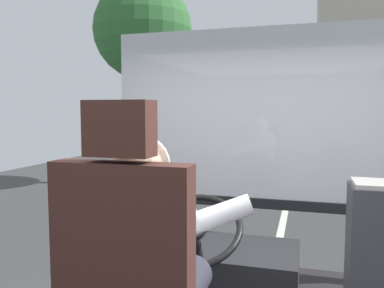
% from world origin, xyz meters
% --- Properties ---
extents(ground, '(18.00, 44.00, 0.06)m').
position_xyz_m(ground, '(0.00, 8.80, -0.02)').
color(ground, '#393939').
extents(bus_driver, '(0.77, 0.56, 0.74)m').
position_xyz_m(bus_driver, '(-0.22, -0.25, 1.40)').
color(bus_driver, '#282833').
rests_on(bus_driver, driver_seat).
extents(steering_console, '(1.10, 0.99, 0.79)m').
position_xyz_m(steering_console, '(-0.22, 0.80, 0.90)').
color(steering_console, black).
rests_on(steering_console, bus_floor).
extents(fare_box, '(0.27, 0.26, 0.95)m').
position_xyz_m(fare_box, '(0.69, 0.36, 1.15)').
color(fare_box, '#333338').
rests_on(fare_box, bus_floor).
extents(windshield_panel, '(2.50, 0.08, 1.48)m').
position_xyz_m(windshield_panel, '(0.00, 1.62, 1.73)').
color(windshield_panel, silver).
extents(street_tree, '(2.62, 2.62, 5.41)m').
position_xyz_m(street_tree, '(-3.90, 8.18, 4.07)').
color(street_tree, '#4C3828').
rests_on(street_tree, ground).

